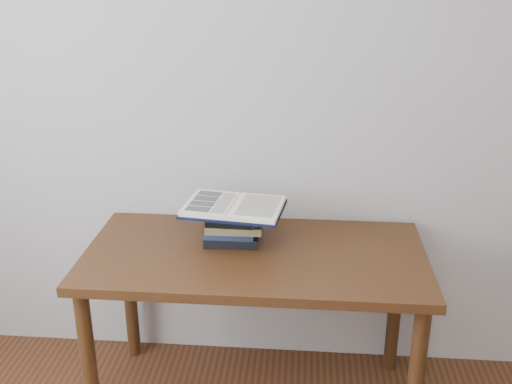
{
  "coord_description": "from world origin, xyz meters",
  "views": [
    {
      "loc": [
        0.3,
        -0.76,
        1.83
      ],
      "look_at": [
        0.12,
        1.42,
        0.98
      ],
      "focal_mm": 42.0,
      "sensor_mm": 36.0,
      "label": 1
    }
  ],
  "objects": [
    {
      "name": "book_stack",
      "position": [
        0.01,
        1.46,
        0.81
      ],
      "size": [
        0.24,
        0.2,
        0.15
      ],
      "color": "black",
      "rests_on": "desk"
    },
    {
      "name": "room_shell",
      "position": [
        -0.08,
        0.01,
        1.63
      ],
      "size": [
        3.54,
        3.54,
        2.62
      ],
      "color": "beige",
      "rests_on": "ground"
    },
    {
      "name": "open_book",
      "position": [
        0.03,
        1.44,
        0.9
      ],
      "size": [
        0.42,
        0.32,
        0.03
      ],
      "rotation": [
        0.0,
        0.0,
        -0.13
      ],
      "color": "black",
      "rests_on": "book_stack"
    },
    {
      "name": "desk",
      "position": [
        0.12,
        1.38,
        0.63
      ],
      "size": [
        1.37,
        0.68,
        0.73
      ],
      "color": "#432610",
      "rests_on": "ground"
    }
  ]
}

